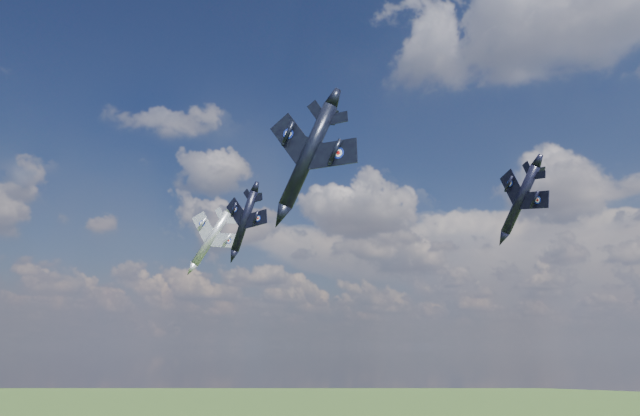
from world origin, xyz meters
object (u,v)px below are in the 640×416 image
Objects in this scene: jet_left_silver at (211,238)px; jet_high_navy at (520,200)px; jet_right_navy at (308,156)px; jet_lead_navy at (245,221)px.

jet_high_navy is at bearing -3.68° from jet_left_silver.
jet_right_navy is 42.71m from jet_left_silver.
jet_lead_navy is 0.88× the size of jet_left_silver.
jet_right_navy reaches higher than jet_lead_navy.
jet_left_silver is (-14.70, 8.53, 0.13)m from jet_lead_navy.
jet_lead_navy is 25.79m from jet_right_navy.
jet_high_navy is at bearing 64.03° from jet_right_navy.
jet_left_silver is at bearing -134.28° from jet_high_navy.
jet_right_navy is 42.24m from jet_high_navy.
jet_lead_navy is at bearing -115.69° from jet_high_navy.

